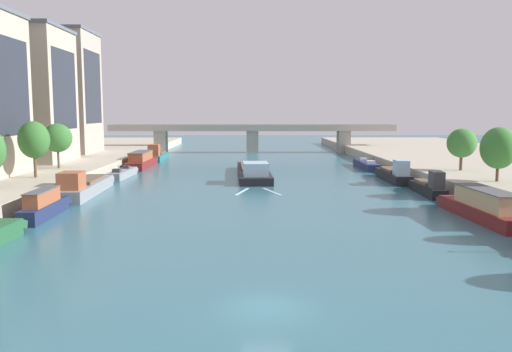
{
  "coord_description": "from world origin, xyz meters",
  "views": [
    {
      "loc": [
        -0.85,
        -24.85,
        9.49
      ],
      "look_at": [
        0.0,
        37.77,
        1.97
      ],
      "focal_mm": 37.16,
      "sensor_mm": 36.0,
      "label": 1
    }
  ],
  "objects": [
    {
      "name": "ground_plane",
      "position": [
        0.0,
        0.0,
        0.0
      ],
      "size": [
        400.0,
        400.0,
        0.0
      ],
      "primitive_type": "plane",
      "color": "#336675"
    },
    {
      "name": "barge_midriver",
      "position": [
        -0.18,
        53.23,
        0.84
      ],
      "size": [
        5.27,
        24.25,
        2.8
      ],
      "color": "black",
      "rests_on": "ground"
    },
    {
      "name": "wake_behind_barge",
      "position": [
        0.11,
        38.32,
        0.01
      ],
      "size": [
        5.6,
        5.98,
        0.03
      ],
      "color": "#A5D1DB",
      "rests_on": "ground"
    },
    {
      "name": "moored_boat_left_lone",
      "position": [
        -19.45,
        22.88,
        1.09
      ],
      "size": [
        1.83,
        10.06,
        2.62
      ],
      "color": "#1E284C",
      "rests_on": "ground"
    },
    {
      "name": "moored_boat_left_downstream",
      "position": [
        -19.99,
        36.27,
        0.99
      ],
      "size": [
        3.65,
        16.6,
        3.19
      ],
      "color": "gray",
      "rests_on": "ground"
    },
    {
      "name": "moored_boat_left_far",
      "position": [
        -19.54,
        53.16,
        0.57
      ],
      "size": [
        2.31,
        11.2,
        2.17
      ],
      "color": "gray",
      "rests_on": "ground"
    },
    {
      "name": "moored_boat_left_upstream",
      "position": [
        -19.55,
        67.22,
        1.17
      ],
      "size": [
        3.14,
        14.95,
        2.81
      ],
      "color": "maroon",
      "rests_on": "ground"
    },
    {
      "name": "moored_boat_left_gap_after",
      "position": [
        -19.35,
        81.8,
        0.97
      ],
      "size": [
        2.98,
        13.55,
        3.36
      ],
      "color": "#23666B",
      "rests_on": "ground"
    },
    {
      "name": "moored_boat_right_downstream",
      "position": [
        20.02,
        21.21,
        1.18
      ],
      "size": [
        3.22,
        14.22,
        2.83
      ],
      "color": "maroon",
      "rests_on": "ground"
    },
    {
      "name": "moored_boat_right_end",
      "position": [
        19.97,
        35.63,
        0.9
      ],
      "size": [
        2.08,
        10.3,
        3.05
      ],
      "color": "black",
      "rests_on": "ground"
    },
    {
      "name": "moored_boat_right_upstream",
      "position": [
        19.3,
        47.89,
        0.98
      ],
      "size": [
        2.5,
        13.16,
        3.27
      ],
      "color": "black",
      "rests_on": "ground"
    },
    {
      "name": "moored_boat_right_far",
      "position": [
        19.24,
        64.93,
        0.62
      ],
      "size": [
        2.52,
        13.56,
        2.29
      ],
      "color": "#1E284C",
      "rests_on": "ground"
    },
    {
      "name": "tree_left_nearest",
      "position": [
        -26.39,
        38.34,
        6.26
      ],
      "size": [
        3.63,
        3.63,
        6.7
      ],
      "color": "brown",
      "rests_on": "quay_left"
    },
    {
      "name": "tree_left_end_of_row",
      "position": [
        -27.33,
        48.77,
        6.0
      ],
      "size": [
        3.94,
        3.94,
        6.22
      ],
      "color": "brown",
      "rests_on": "quay_left"
    },
    {
      "name": "tree_right_third",
      "position": [
        27.13,
        33.92,
        5.54
      ],
      "size": [
        3.98,
        3.98,
        6.11
      ],
      "color": "brown",
      "rests_on": "quay_right"
    },
    {
      "name": "tree_right_past_mid",
      "position": [
        27.63,
        45.46,
        5.42
      ],
      "size": [
        3.87,
        3.87,
        5.6
      ],
      "color": "brown",
      "rests_on": "quay_right"
    },
    {
      "name": "building_left_far_end",
      "position": [
        -36.39,
        59.35,
        12.29
      ],
      "size": [
        13.85,
        13.36,
        20.98
      ],
      "color": "#B2A38E",
      "rests_on": "quay_left"
    },
    {
      "name": "building_left_middle",
      "position": [
        -36.39,
        78.06,
        13.39
      ],
      "size": [
        11.79,
        13.26,
        23.18
      ],
      "color": "#A89989",
      "rests_on": "quay_left"
    },
    {
      "name": "bridge_far",
      "position": [
        0.0,
        101.16,
        4.32
      ],
      "size": [
        67.54,
        4.4,
        6.66
      ],
      "color": "#9E998E",
      "rests_on": "ground"
    }
  ]
}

